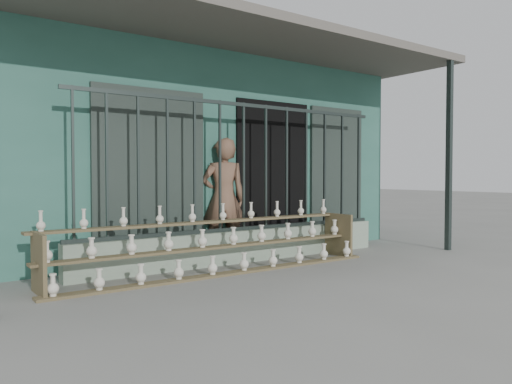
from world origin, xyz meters
TOP-DOWN VIEW (x-y plane):
  - ground at (0.00, 0.00)m, footprint 60.00×60.00m
  - workshop_building at (0.00, 4.23)m, footprint 7.40×6.60m
  - parapet_wall at (0.00, 1.30)m, footprint 5.00×0.20m
  - security_fence at (-0.00, 1.30)m, footprint 5.00×0.04m
  - shelf_rack at (-0.67, 0.89)m, footprint 4.50×0.68m
  - elderly_woman at (-0.10, 1.67)m, footprint 0.76×0.65m

SIDE VIEW (x-z plane):
  - ground at x=0.00m, z-range 0.00..0.00m
  - parapet_wall at x=0.00m, z-range 0.00..0.45m
  - shelf_rack at x=-0.67m, z-range -0.07..0.78m
  - elderly_woman at x=-0.10m, z-range 0.00..1.77m
  - security_fence at x=0.00m, z-range 0.45..2.25m
  - workshop_building at x=0.00m, z-range 0.02..3.23m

